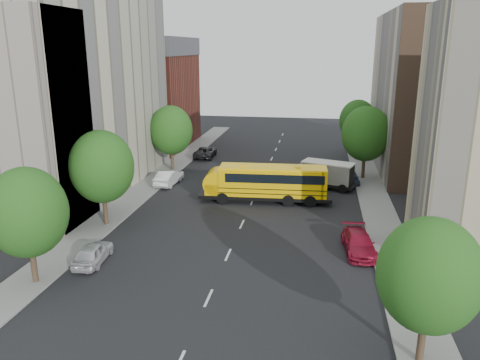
% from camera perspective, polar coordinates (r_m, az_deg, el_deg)
% --- Properties ---
extents(ground, '(120.00, 120.00, 0.00)m').
position_cam_1_polar(ground, '(40.71, 0.69, -4.41)').
color(ground, black).
rests_on(ground, ground).
extents(sidewalk_left, '(3.00, 80.00, 0.12)m').
position_cam_1_polar(sidewalk_left, '(48.22, -11.99, -1.43)').
color(sidewalk_left, slate).
rests_on(sidewalk_left, ground).
extents(sidewalk_right, '(3.00, 80.00, 0.12)m').
position_cam_1_polar(sidewalk_right, '(45.33, 16.24, -2.85)').
color(sidewalk_right, slate).
rests_on(sidewalk_right, ground).
extents(lane_markings, '(0.15, 64.00, 0.01)m').
position_cam_1_polar(lane_markings, '(50.12, 2.47, -0.49)').
color(lane_markings, silver).
rests_on(lane_markings, ground).
extents(building_left_cream, '(10.00, 26.00, 20.00)m').
position_cam_1_polar(building_left_cream, '(50.00, -19.29, 10.28)').
color(building_left_cream, '#BDB798').
rests_on(building_left_cream, ground).
extents(building_left_redbrick, '(10.00, 15.00, 13.00)m').
position_cam_1_polar(building_left_redbrick, '(70.35, -10.45, 9.40)').
color(building_left_redbrick, maroon).
rests_on(building_left_redbrick, ground).
extents(building_left_near, '(10.00, 7.00, 17.00)m').
position_cam_1_polar(building_left_near, '(41.31, -26.02, 6.47)').
color(building_left_near, '#BEA794').
rests_on(building_left_near, ground).
extents(building_right_far, '(10.00, 22.00, 18.00)m').
position_cam_1_polar(building_right_far, '(59.21, 21.71, 9.82)').
color(building_right_far, '#BEA794').
rests_on(building_right_far, ground).
extents(building_right_sidewall, '(10.10, 0.30, 18.00)m').
position_cam_1_polar(building_right_sidewall, '(48.54, 24.28, 8.45)').
color(building_right_sidewall, brown).
rests_on(building_right_sidewall, ground).
extents(street_tree_0, '(4.80, 4.80, 7.41)m').
position_cam_1_polar(street_tree_0, '(30.63, -24.53, -3.63)').
color(street_tree_0, '#38281C').
rests_on(street_tree_0, ground).
extents(street_tree_1, '(5.12, 5.12, 7.90)m').
position_cam_1_polar(street_tree_1, '(38.82, -16.50, 1.56)').
color(street_tree_1, '#38281C').
rests_on(street_tree_1, ground).
extents(street_tree_2, '(4.99, 4.99, 7.71)m').
position_cam_1_polar(street_tree_2, '(55.20, -8.40, 6.02)').
color(street_tree_2, '#38281C').
rests_on(street_tree_2, ground).
extents(street_tree_3, '(4.61, 4.61, 7.11)m').
position_cam_1_polar(street_tree_3, '(22.55, 22.09, -10.74)').
color(street_tree_3, '#38281C').
rests_on(street_tree_3, ground).
extents(street_tree_4, '(5.25, 5.25, 8.10)m').
position_cam_1_polar(street_tree_4, '(52.76, 15.09, 5.46)').
color(street_tree_4, '#38281C').
rests_on(street_tree_4, ground).
extents(street_tree_5, '(4.86, 4.86, 7.51)m').
position_cam_1_polar(street_tree_5, '(64.62, 14.15, 7.02)').
color(street_tree_5, '#38281C').
rests_on(street_tree_5, ground).
extents(school_bus, '(12.56, 3.68, 3.50)m').
position_cam_1_polar(school_bus, '(44.05, 2.95, -0.18)').
color(school_bus, black).
rests_on(school_bus, ground).
extents(safari_truck, '(6.87, 4.21, 2.78)m').
position_cam_1_polar(safari_truck, '(49.21, 10.17, 0.73)').
color(safari_truck, black).
rests_on(safari_truck, ground).
extents(parked_car_0, '(2.01, 4.31, 1.43)m').
position_cam_1_polar(parked_car_0, '(33.53, -17.50, -8.46)').
color(parked_car_0, silver).
rests_on(parked_car_0, ground).
extents(parked_car_1, '(2.00, 4.90, 1.58)m').
position_cam_1_polar(parked_car_1, '(50.33, -8.68, 0.34)').
color(parked_car_1, silver).
rests_on(parked_car_1, ground).
extents(parked_car_2, '(2.55, 5.29, 1.45)m').
position_cam_1_polar(parked_car_2, '(62.34, -4.26, 3.43)').
color(parked_car_2, black).
rests_on(parked_car_2, ground).
extents(parked_car_3, '(2.52, 5.16, 1.45)m').
position_cam_1_polar(parked_car_3, '(34.54, 14.26, -7.46)').
color(parked_car_3, maroon).
rests_on(parked_car_3, ground).
extents(parked_car_4, '(1.86, 3.88, 1.28)m').
position_cam_1_polar(parked_car_4, '(51.71, 13.38, 0.33)').
color(parked_car_4, '#35405D').
rests_on(parked_car_4, ground).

